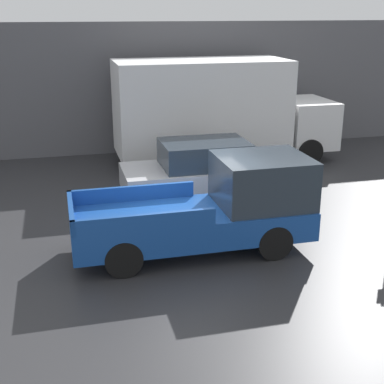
{
  "coord_description": "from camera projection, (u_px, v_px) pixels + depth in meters",
  "views": [
    {
      "loc": [
        -2.88,
        -11.03,
        5.2
      ],
      "look_at": [
        0.1,
        0.68,
        1.05
      ],
      "focal_mm": 50.0,
      "sensor_mm": 36.0,
      "label": 1
    }
  ],
  "objects": [
    {
      "name": "delivery_truck",
      "position": [
        215.0,
        109.0,
        18.53
      ],
      "size": [
        7.71,
        2.58,
        3.58
      ],
      "color": "white",
      "rests_on": "ground"
    },
    {
      "name": "ground_plane",
      "position": [
        195.0,
        244.0,
        12.47
      ],
      "size": [
        60.0,
        60.0,
        0.0
      ],
      "primitive_type": "plane",
      "color": "#2D2D30"
    },
    {
      "name": "building_wall",
      "position": [
        135.0,
        89.0,
        19.82
      ],
      "size": [
        28.0,
        0.15,
        4.77
      ],
      "color": "#56565B",
      "rests_on": "ground"
    },
    {
      "name": "pickup_truck",
      "position": [
        215.0,
        208.0,
        11.95
      ],
      "size": [
        5.3,
        1.96,
        2.09
      ],
      "color": "#194799",
      "rests_on": "ground"
    },
    {
      "name": "car",
      "position": [
        201.0,
        170.0,
        15.19
      ],
      "size": [
        4.37,
        1.96,
        1.69
      ],
      "color": "silver",
      "rests_on": "ground"
    }
  ]
}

